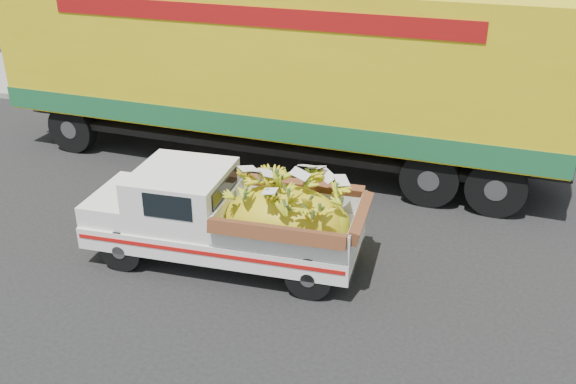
# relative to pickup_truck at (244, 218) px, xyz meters

# --- Properties ---
(ground) EXTENTS (100.00, 100.00, 0.00)m
(ground) POSITION_rel_pickup_truck_xyz_m (0.48, -0.78, -0.81)
(ground) COLOR black
(ground) RESTS_ON ground
(curb) EXTENTS (60.00, 0.25, 0.15)m
(curb) POSITION_rel_pickup_truck_xyz_m (0.48, 6.63, -0.74)
(curb) COLOR gray
(curb) RESTS_ON ground
(sidewalk) EXTENTS (60.00, 4.00, 0.14)m
(sidewalk) POSITION_rel_pickup_truck_xyz_m (0.48, 8.73, -0.74)
(sidewalk) COLOR gray
(sidewalk) RESTS_ON ground
(pickup_truck) EXTENTS (4.32, 1.61, 1.51)m
(pickup_truck) POSITION_rel_pickup_truck_xyz_m (0.00, 0.00, 0.00)
(pickup_truck) COLOR black
(pickup_truck) RESTS_ON ground
(semi_trailer) EXTENTS (12.04, 3.49, 3.80)m
(semi_trailer) POSITION_rel_pickup_truck_xyz_m (-0.69, 4.18, 1.31)
(semi_trailer) COLOR black
(semi_trailer) RESTS_ON ground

